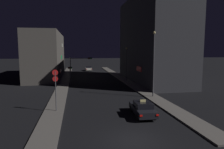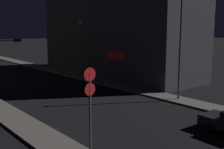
{
  "view_description": "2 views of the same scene",
  "coord_description": "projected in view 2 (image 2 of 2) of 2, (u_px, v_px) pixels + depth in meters",
  "views": [
    {
      "loc": [
        -3.95,
        -13.48,
        6.48
      ],
      "look_at": [
        1.78,
        18.72,
        2.54
      ],
      "focal_mm": 32.6,
      "sensor_mm": 36.0,
      "label": 1
    },
    {
      "loc": [
        -13.05,
        -1.85,
        6.18
      ],
      "look_at": [
        0.56,
        14.4,
        2.65
      ],
      "focal_mm": 45.31,
      "sensor_mm": 36.0,
      "label": 2
    }
  ],
  "objects": [
    {
      "name": "sidewalk_right",
      "position": [
        72.0,
        75.0,
        36.98
      ],
      "size": [
        2.05,
        62.98,
        0.15
      ],
      "primitive_type": "cube",
      "color": "#5B5651",
      "rests_on": "ground_plane"
    },
    {
      "name": "building_facade_right",
      "position": [
        116.0,
        8.0,
        36.45
      ],
      "size": [
        8.04,
        23.38,
        17.24
      ],
      "color": "#333338",
      "rests_on": "ground_plane"
    },
    {
      "name": "sign_pole_left",
      "position": [
        90.0,
        106.0,
        12.41
      ],
      "size": [
        0.6,
        0.1,
        4.33
      ],
      "color": "#47474C",
      "rests_on": "sidewalk_left"
    },
    {
      "name": "street_lamp_near_block",
      "position": [
        180.0,
        39.0,
        23.36
      ],
      "size": [
        0.37,
        0.37,
        8.8
      ],
      "color": "#47474C",
      "rests_on": "sidewalk_right"
    },
    {
      "name": "street_lamp_far_block",
      "position": [
        81.0,
        42.0,
        34.44
      ],
      "size": [
        0.41,
        0.41,
        6.9
      ],
      "color": "#47474C",
      "rests_on": "sidewalk_right"
    }
  ]
}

